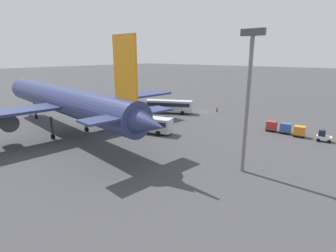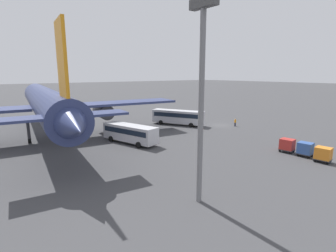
# 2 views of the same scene
# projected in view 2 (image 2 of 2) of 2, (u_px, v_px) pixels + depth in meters

# --- Properties ---
(ground_plane) EXTENTS (600.00, 600.00, 0.00)m
(ground_plane) POSITION_uv_depth(u_px,v_px,m) (220.00, 125.00, 60.80)
(ground_plane) COLOR #424244
(airplane) EXTENTS (56.31, 48.93, 17.46)m
(airplane) POSITION_uv_depth(u_px,v_px,m) (46.00, 103.00, 46.87)
(airplane) COLOR navy
(airplane) RESTS_ON ground
(shuttle_bus_near) EXTENTS (12.06, 7.95, 3.39)m
(shuttle_bus_near) POSITION_uv_depth(u_px,v_px,m) (178.00, 116.00, 60.80)
(shuttle_bus_near) COLOR silver
(shuttle_bus_near) RESTS_ON ground
(shuttle_bus_far) EXTENTS (11.00, 5.52, 3.16)m
(shuttle_bus_far) POSITION_uv_depth(u_px,v_px,m) (130.00, 132.00, 44.89)
(shuttle_bus_far) COLOR silver
(shuttle_bus_far) RESTS_ON ground
(worker_person) EXTENTS (0.38, 0.38, 1.74)m
(worker_person) POSITION_uv_depth(u_px,v_px,m) (235.00, 122.00, 59.32)
(worker_person) COLOR #1E1E2D
(worker_person) RESTS_ON ground
(cargo_cart_orange) EXTENTS (2.17, 1.89, 2.06)m
(cargo_cart_orange) POSITION_uv_depth(u_px,v_px,m) (323.00, 154.00, 35.26)
(cargo_cart_orange) COLOR #38383D
(cargo_cart_orange) RESTS_ON ground
(cargo_cart_blue) EXTENTS (2.17, 1.89, 2.06)m
(cargo_cart_blue) POSITION_uv_depth(u_px,v_px,m) (305.00, 148.00, 37.70)
(cargo_cart_blue) COLOR #38383D
(cargo_cart_blue) RESTS_ON ground
(cargo_cart_red) EXTENTS (2.17, 1.89, 2.06)m
(cargo_cart_red) POSITION_uv_depth(u_px,v_px,m) (287.00, 145.00, 39.75)
(cargo_cart_red) COLOR #38383D
(cargo_cart_red) RESTS_ON ground
(light_pole) EXTENTS (2.80, 0.70, 17.86)m
(light_pole) POSITION_uv_depth(u_px,v_px,m) (202.00, 84.00, 22.55)
(light_pole) COLOR slate
(light_pole) RESTS_ON ground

